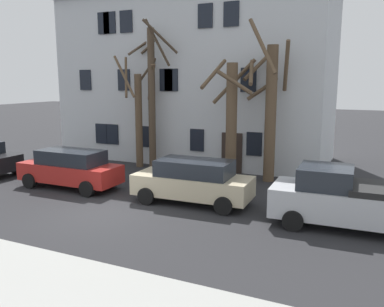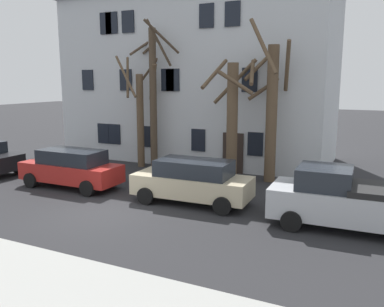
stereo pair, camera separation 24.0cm
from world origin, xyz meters
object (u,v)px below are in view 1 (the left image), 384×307
building_main (196,63)px  pickup_truck_silver (354,200)px  tree_bare_far (231,117)px  car_beige_wagon (193,181)px  tree_bare_end (270,106)px  car_red_wagon (70,168)px  tree_bare_mid (152,91)px  tree_bare_near (139,113)px

building_main → pickup_truck_silver: (9.84, -9.23, -4.85)m
tree_bare_far → car_beige_wagon: bearing=-91.0°
tree_bare_end → car_red_wagon: tree_bare_end is taller
tree_bare_mid → pickup_truck_silver: (10.68, -5.37, -3.23)m
building_main → car_red_wagon: (-1.99, -9.20, -4.91)m
building_main → pickup_truck_silver: building_main is taller
tree_bare_far → tree_bare_end: 1.88m
building_main → tree_bare_far: size_ratio=2.83×
tree_bare_near → pickup_truck_silver: 12.74m
car_red_wagon → tree_bare_end: bearing=33.1°
building_main → car_beige_wagon: size_ratio=3.50×
tree_bare_end → car_red_wagon: size_ratio=1.59×
building_main → tree_bare_mid: (-0.84, -3.87, -1.62)m
car_red_wagon → tree_bare_mid: bearing=77.9°
tree_bare_near → tree_bare_mid: tree_bare_mid is taller
building_main → tree_bare_far: 6.91m
tree_bare_end → car_beige_wagon: 5.77m
tree_bare_near → car_beige_wagon: (5.58, -4.95, -2.09)m
tree_bare_far → pickup_truck_silver: size_ratio=1.08×
tree_bare_far → car_red_wagon: size_ratio=1.23×
car_beige_wagon → car_red_wagon: bearing=-177.8°
car_beige_wagon → pickup_truck_silver: bearing=-2.5°
tree_bare_near → car_beige_wagon: size_ratio=1.29×
tree_bare_near → tree_bare_mid: (0.77, 0.17, 1.20)m
tree_bare_near → tree_bare_mid: size_ratio=0.78×
tree_bare_end → car_beige_wagon: (-1.74, -4.79, -2.70)m
tree_bare_mid → car_beige_wagon: tree_bare_mid is taller
tree_bare_near → tree_bare_mid: 1.44m
building_main → tree_bare_mid: size_ratio=2.10×
tree_bare_mid → tree_bare_end: (6.55, -0.32, -0.59)m
tree_bare_near → tree_bare_end: size_ratio=0.81×
tree_bare_end → car_red_wagon: (-7.69, -5.01, -2.71)m
car_red_wagon → car_beige_wagon: (5.96, 0.23, 0.00)m
car_beige_wagon → tree_bare_mid: bearing=133.2°
car_red_wagon → pickup_truck_silver: 11.83m
building_main → car_red_wagon: building_main is taller
pickup_truck_silver → tree_bare_far: bearing=143.2°
tree_bare_far → tree_bare_end: tree_bare_end is taller
building_main → tree_bare_end: building_main is taller
tree_bare_far → pickup_truck_silver: 7.55m
building_main → tree_bare_far: (4.04, -4.89, -2.74)m
tree_bare_near → pickup_truck_silver: size_ratio=1.13×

